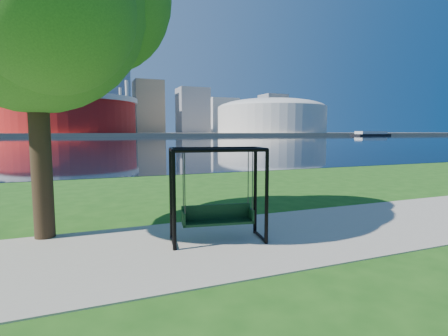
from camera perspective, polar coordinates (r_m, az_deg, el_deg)
ground at (r=8.53m, az=1.86°, el=-10.78°), size 900.00×900.00×0.00m
path at (r=8.09m, az=3.33°, el=-11.61°), size 120.00×4.00×0.03m
river at (r=109.55m, az=-20.35°, el=4.21°), size 900.00×180.00×0.02m
far_bank at (r=313.49m, az=-21.52°, el=5.18°), size 900.00×228.00×2.00m
stadium at (r=242.85m, az=-23.84°, el=8.13°), size 83.00×83.00×32.00m
arena at (r=279.47m, az=7.75°, el=8.55°), size 84.00×84.00×26.56m
skyline at (r=328.57m, az=-22.53°, el=11.25°), size 392.00×66.00×96.50m
swing at (r=7.74m, az=-1.05°, el=-4.73°), size 2.18×1.22×2.11m
barge at (r=264.30m, az=22.89°, el=5.17°), size 32.33×11.94×3.16m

